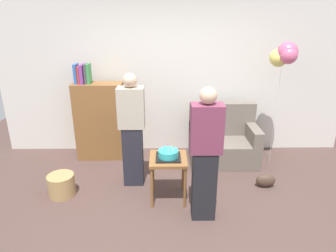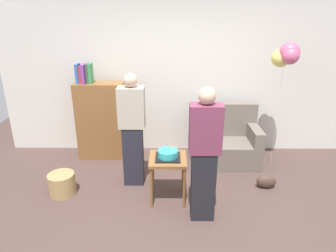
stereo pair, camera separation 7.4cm
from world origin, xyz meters
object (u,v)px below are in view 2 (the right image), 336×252
(birthday_cake, at_px, (168,154))
(person_holding_cake, at_px, (204,155))
(bookshelf, at_px, (101,119))
(balloon_bunch, at_px, (287,55))
(person_blowing_candles, at_px, (132,130))
(wicker_basket, at_px, (62,184))
(couch, at_px, (224,143))
(side_table, at_px, (168,164))
(handbag, at_px, (266,181))

(birthday_cake, xyz_separation_m, person_holding_cake, (0.42, -0.39, 0.18))
(bookshelf, height_order, balloon_bunch, balloon_bunch)
(person_blowing_candles, xyz_separation_m, wicker_basket, (-0.96, -0.30, -0.68))
(couch, height_order, bookshelf, bookshelf)
(side_table, relative_size, wicker_basket, 1.68)
(person_holding_cake, height_order, balloon_bunch, balloon_bunch)
(couch, relative_size, wicker_basket, 3.06)
(bookshelf, height_order, wicker_basket, bookshelf)
(couch, bearing_deg, wicker_basket, -157.25)
(couch, xyz_separation_m, birthday_cake, (-0.93, -1.10, 0.32))
(person_holding_cake, bearing_deg, side_table, -57.13)
(wicker_basket, xyz_separation_m, balloon_bunch, (3.19, 0.89, 1.64))
(bookshelf, height_order, handbag, bookshelf)
(person_blowing_candles, height_order, wicker_basket, person_blowing_candles)
(wicker_basket, distance_m, balloon_bunch, 3.69)
(birthday_cake, relative_size, balloon_bunch, 0.16)
(wicker_basket, height_order, handbag, wicker_basket)
(bookshelf, bearing_deg, person_blowing_candles, -54.33)
(person_blowing_candles, bearing_deg, side_table, -29.98)
(person_blowing_candles, relative_size, handbag, 5.82)
(wicker_basket, relative_size, handbag, 1.29)
(couch, height_order, side_table, couch)
(person_holding_cake, distance_m, balloon_bunch, 2.12)
(person_blowing_candles, bearing_deg, balloon_bunch, 23.25)
(handbag, bearing_deg, person_holding_cake, -146.38)
(side_table, xyz_separation_m, person_blowing_candles, (-0.50, 0.40, 0.32))
(side_table, bearing_deg, balloon_bunch, 29.57)
(balloon_bunch, bearing_deg, wicker_basket, -164.48)
(balloon_bunch, bearing_deg, bookshelf, 173.76)
(couch, height_order, wicker_basket, couch)
(couch, distance_m, side_table, 1.45)
(side_table, height_order, wicker_basket, side_table)
(bookshelf, height_order, side_table, bookshelf)
(person_holding_cake, height_order, wicker_basket, person_holding_cake)
(couch, height_order, balloon_bunch, balloon_bunch)
(birthday_cake, bearing_deg, couch, 49.73)
(bookshelf, bearing_deg, balloon_bunch, -6.24)
(side_table, relative_size, person_blowing_candles, 0.37)
(couch, relative_size, birthday_cake, 3.44)
(couch, bearing_deg, bookshelf, 174.57)
(couch, relative_size, balloon_bunch, 0.56)
(birthday_cake, distance_m, handbag, 1.54)
(bookshelf, xyz_separation_m, birthday_cake, (1.14, -1.29, -0.02))
(person_blowing_candles, bearing_deg, wicker_basket, -153.89)
(couch, distance_m, balloon_bunch, 1.66)
(bookshelf, distance_m, handbag, 2.81)
(person_holding_cake, xyz_separation_m, wicker_basket, (-1.88, 0.49, -0.68))
(person_blowing_candles, relative_size, balloon_bunch, 0.82)
(bookshelf, xyz_separation_m, wicker_basket, (-0.32, -1.20, -0.53))
(bookshelf, bearing_deg, side_table, -48.57)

